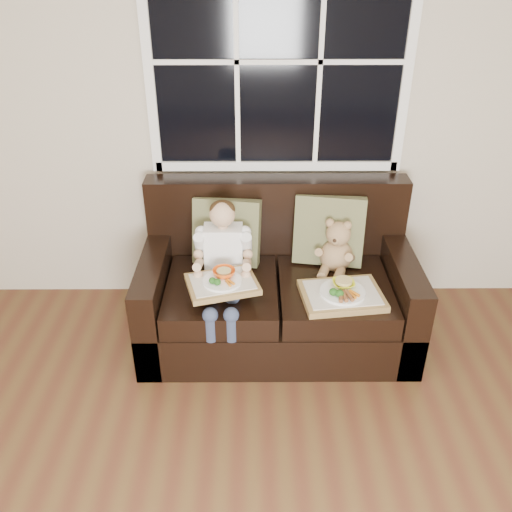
{
  "coord_description": "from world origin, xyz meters",
  "views": [
    {
      "loc": [
        0.16,
        -0.9,
        2.29
      ],
      "look_at": [
        0.17,
        1.85,
        0.67
      ],
      "focal_mm": 38.0,
      "sensor_mm": 36.0,
      "label": 1
    }
  ],
  "objects_px": {
    "child": "(223,258)",
    "tray_right": "(342,294)",
    "teddy_bear": "(337,250)",
    "tray_left": "(222,282)",
    "loveseat": "(277,291)"
  },
  "relations": [
    {
      "from": "child",
      "to": "tray_right",
      "type": "distance_m",
      "value": 0.74
    },
    {
      "from": "child",
      "to": "teddy_bear",
      "type": "height_order",
      "value": "child"
    },
    {
      "from": "tray_left",
      "to": "tray_right",
      "type": "bearing_deg",
      "value": -15.15
    },
    {
      "from": "teddy_bear",
      "to": "tray_right",
      "type": "xyz_separation_m",
      "value": [
        -0.01,
        -0.33,
        -0.11
      ]
    },
    {
      "from": "tray_left",
      "to": "loveseat",
      "type": "bearing_deg",
      "value": 26.28
    },
    {
      "from": "child",
      "to": "teddy_bear",
      "type": "distance_m",
      "value": 0.73
    },
    {
      "from": "tray_left",
      "to": "child",
      "type": "bearing_deg",
      "value": 75.36
    },
    {
      "from": "tray_right",
      "to": "child",
      "type": "bearing_deg",
      "value": 158.47
    },
    {
      "from": "loveseat",
      "to": "tray_right",
      "type": "bearing_deg",
      "value": -38.47
    },
    {
      "from": "loveseat",
      "to": "tray_right",
      "type": "distance_m",
      "value": 0.5
    },
    {
      "from": "tray_right",
      "to": "teddy_bear",
      "type": "bearing_deg",
      "value": 81.55
    },
    {
      "from": "child",
      "to": "tray_left",
      "type": "bearing_deg",
      "value": -88.68
    },
    {
      "from": "teddy_bear",
      "to": "child",
      "type": "bearing_deg",
      "value": -148.45
    },
    {
      "from": "loveseat",
      "to": "child",
      "type": "height_order",
      "value": "loveseat"
    },
    {
      "from": "teddy_bear",
      "to": "tray_right",
      "type": "relative_size",
      "value": 0.71
    }
  ]
}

